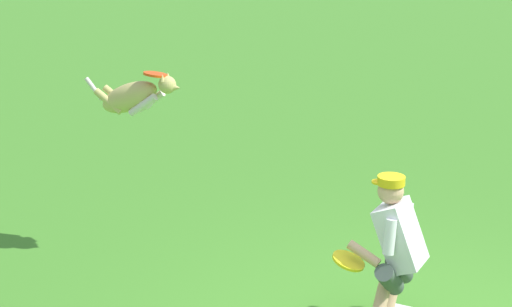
% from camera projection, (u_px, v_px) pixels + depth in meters
% --- Properties ---
extents(person, '(0.58, 0.65, 1.29)m').
position_uv_depth(person, '(395.00, 248.00, 6.53)').
color(person, silver).
rests_on(person, ground_plane).
extents(dog, '(1.05, 0.33, 0.51)m').
position_uv_depth(dog, '(134.00, 97.00, 7.82)').
color(dog, tan).
extents(frisbee_flying, '(0.29, 0.29, 0.07)m').
position_uv_depth(frisbee_flying, '(155.00, 74.00, 7.66)').
color(frisbee_flying, '#EA460F').
extents(frisbee_held, '(0.37, 0.39, 0.15)m').
position_uv_depth(frisbee_held, '(348.00, 261.00, 6.49)').
color(frisbee_held, yellow).
rests_on(frisbee_held, person).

